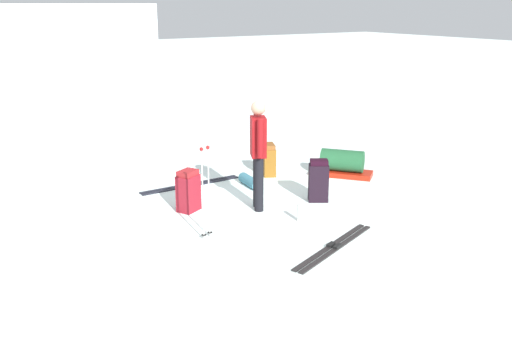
% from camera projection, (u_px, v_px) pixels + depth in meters
% --- Properties ---
extents(ground_plane, '(80.00, 80.00, 0.00)m').
position_uv_depth(ground_plane, '(256.00, 213.00, 8.74)').
color(ground_plane, white).
extents(distant_snow_ridge, '(13.07, 5.59, 3.02)m').
position_uv_depth(distant_snow_ridge, '(27.00, 33.00, 30.46)').
color(distant_snow_ridge, white).
rests_on(distant_snow_ridge, ground_plane).
extents(skier_standing, '(0.35, 0.52, 1.70)m').
position_uv_depth(skier_standing, '(258.00, 149.00, 8.66)').
color(skier_standing, black).
rests_on(skier_standing, ground_plane).
extents(ski_pair_near, '(1.87, 0.17, 0.05)m').
position_uv_depth(ski_pair_near, '(191.00, 185.00, 10.04)').
color(ski_pair_near, black).
rests_on(ski_pair_near, ground_plane).
extents(ski_pair_far, '(1.76, 0.80, 0.05)m').
position_uv_depth(ski_pair_far, '(334.00, 247.00, 7.50)').
color(ski_pair_far, black).
rests_on(ski_pair_far, ground_plane).
extents(backpack_large_dark, '(0.41, 0.37, 0.65)m').
position_uv_depth(backpack_large_dark, '(188.00, 191.00, 8.75)').
color(backpack_large_dark, maroon).
rests_on(backpack_large_dark, ground_plane).
extents(backpack_bright, '(0.38, 0.35, 0.69)m').
position_uv_depth(backpack_bright, '(318.00, 181.00, 9.17)').
color(backpack_bright, black).
rests_on(backpack_bright, ground_plane).
extents(backpack_small_spare, '(0.35, 0.42, 0.60)m').
position_uv_depth(backpack_small_spare, '(269.00, 160.00, 10.57)').
color(backpack_small_spare, brown).
rests_on(backpack_small_spare, ground_plane).
extents(ski_poles_planted_near, '(0.18, 0.10, 1.29)m').
position_uv_depth(ski_poles_planted_near, '(206.00, 188.00, 7.61)').
color(ski_poles_planted_near, '#BBBAB5').
rests_on(ski_poles_planted_near, ground_plane).
extents(gear_sled, '(1.04, 1.14, 0.49)m').
position_uv_depth(gear_sled, '(342.00, 164.00, 10.55)').
color(gear_sled, red).
rests_on(gear_sled, ground_plane).
extents(sleeping_mat_rolled, '(0.23, 0.57, 0.18)m').
position_uv_depth(sleeping_mat_rolled, '(250.00, 181.00, 9.98)').
color(sleeping_mat_rolled, teal).
rests_on(sleeping_mat_rolled, ground_plane).
extents(thermos_bottle, '(0.07, 0.07, 0.26)m').
position_uv_depth(thermos_bottle, '(299.00, 213.00, 8.38)').
color(thermos_bottle, '#BBBFBC').
rests_on(thermos_bottle, ground_plane).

